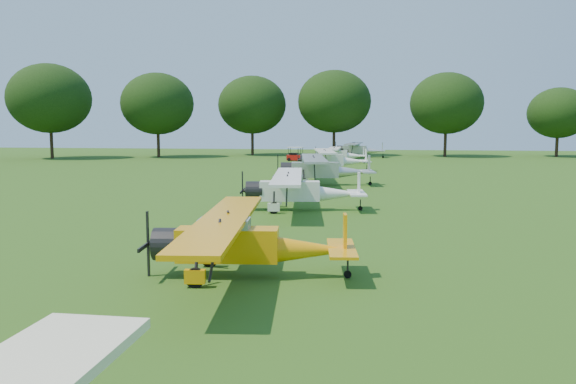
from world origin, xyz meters
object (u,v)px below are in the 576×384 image
aircraft_2 (243,239)px  aircraft_6 (339,153)px  aircraft_7 (358,148)px  golf_cart (295,156)px  aircraft_4 (322,167)px  aircraft_3 (299,188)px  aircraft_5 (331,158)px

aircraft_2 → aircraft_6: bearing=84.1°
aircraft_2 → aircraft_7: size_ratio=0.86×
aircraft_2 → golf_cart: (-6.27, 55.84, -0.52)m
aircraft_4 → aircraft_6: size_ratio=1.18×
aircraft_6 → aircraft_7: size_ratio=0.87×
aircraft_3 → aircraft_6: bearing=83.5°
aircraft_2 → golf_cart: 56.19m
aircraft_7 → aircraft_6: bearing=-95.4°
aircraft_3 → aircraft_6: size_ratio=1.05×
aircraft_6 → aircraft_4: bearing=-90.0°
aircraft_3 → aircraft_7: (1.66, 52.03, 0.12)m
aircraft_2 → aircraft_7: 65.33m
aircraft_6 → golf_cart: size_ratio=4.46×
aircraft_5 → aircraft_7: bearing=76.9°
aircraft_3 → aircraft_5: size_ratio=0.91×
aircraft_3 → aircraft_7: 52.06m
aircraft_5 → golf_cart: (-5.84, 16.25, -0.71)m
aircraft_3 → aircraft_5: aircraft_5 is taller
golf_cart → aircraft_3: bearing=-75.6°
golf_cart → aircraft_4: bearing=-72.0°
aircraft_2 → aircraft_4: (-0.09, 26.23, 0.22)m
aircraft_3 → aircraft_4: size_ratio=0.89×
aircraft_4 → aircraft_6: aircraft_4 is taller
aircraft_2 → golf_cart: size_ratio=4.40×
aircraft_2 → aircraft_7: (1.53, 65.31, 0.19)m
aircraft_6 → aircraft_7: 12.36m
aircraft_3 → aircraft_5: (-0.29, 26.31, 0.12)m
aircraft_6 → aircraft_7: bearing=79.6°
aircraft_2 → aircraft_3: 13.28m
aircraft_5 → aircraft_6: size_ratio=1.15×
aircraft_2 → aircraft_3: aircraft_3 is taller
aircraft_7 → golf_cart: 12.29m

